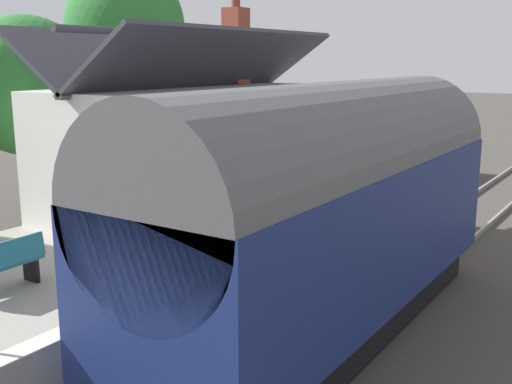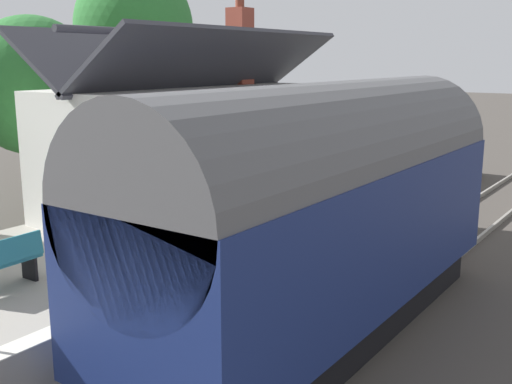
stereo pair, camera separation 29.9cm
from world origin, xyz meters
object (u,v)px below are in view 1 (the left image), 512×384
planter_under_sign (144,258)px  tree_far_left (28,86)px  train (328,208)px  planter_bench_right (183,246)px  bench_mid_platform (4,264)px  bench_by_lamp (379,151)px  tree_mid_background (125,28)px  bench_near_building (358,158)px  station_building (188,143)px  planter_edge_far (383,162)px  tree_distant (112,82)px  planter_bench_left (287,150)px

planter_under_sign → tree_far_left: 7.91m
train → planter_bench_right: bearing=109.1°
planter_under_sign → bench_mid_platform: bearing=146.6°
bench_by_lamp → tree_mid_background: (-1.48, 10.96, 4.50)m
tree_far_left → bench_near_building: bearing=-34.8°
station_building → planter_under_sign: station_building is taller
planter_under_sign → tree_mid_background: size_ratio=0.12×
planter_edge_far → tree_distant: (-4.99, 7.18, 2.60)m
tree_distant → station_building: bearing=-113.5°
planter_bench_left → tree_mid_background: tree_mid_background is taller
planter_bench_left → tree_mid_background: bearing=87.3°
planter_bench_left → planter_bench_right: planter_bench_left is taller
tree_far_left → bench_mid_platform: bearing=-130.9°
bench_mid_platform → bench_by_lamp: 15.17m
planter_bench_left → planter_edge_far: 3.64m
bench_mid_platform → bench_near_building: bearing=-1.0°
bench_near_building → planter_bench_left: planter_bench_left is taller
bench_by_lamp → planter_bench_right: (-12.60, -1.46, -0.08)m
bench_mid_platform → planter_bench_left: 13.56m
train → bench_mid_platform: train is taller
bench_by_lamp → planter_edge_far: bench_by_lamp is taller
station_building → planter_edge_far: 7.57m
planter_under_sign → planter_edge_far: bearing=1.2°
planter_edge_far → tree_distant: 9.13m
train → bench_near_building: size_ratio=6.57×
tree_mid_background → planter_under_sign: bearing=-134.3°
train → planter_edge_far: size_ratio=11.59×
bench_near_building → bench_by_lamp: (2.00, 0.08, 0.00)m
bench_near_building → planter_edge_far: bench_near_building is taller
bench_by_lamp → tree_mid_background: 11.94m
planter_bench_right → train: bearing=-70.9°
planter_bench_right → tree_far_left: 7.96m
station_building → tree_far_left: station_building is taller
tree_far_left → planter_bench_left: bearing=-19.2°
station_building → planter_bench_left: (7.00, 1.25, -1.14)m
bench_mid_platform → planter_bench_left: bearing=11.1°
train → planter_edge_far: 10.44m
bench_mid_platform → planter_bench_right: bench_mid_platform is taller
station_building → planter_under_sign: size_ratio=7.27×
bench_near_building → bench_by_lamp: size_ratio=1.00×
planter_bench_right → bench_by_lamp: bearing=6.6°
tree_far_left → tree_distant: bearing=9.4°
planter_under_sign → planter_bench_right: (0.66, -0.35, 0.12)m
planter_under_sign → tree_mid_background: (11.78, 12.07, 4.70)m
tree_distant → bench_mid_platform: bearing=-143.7°
planter_bench_left → tree_far_left: bearing=160.8°
tree_distant → planter_under_sign: bearing=-131.1°
train → planter_bench_left: train is taller
train → tree_mid_background: size_ratio=1.07×
bench_mid_platform → planter_under_sign: 2.30m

